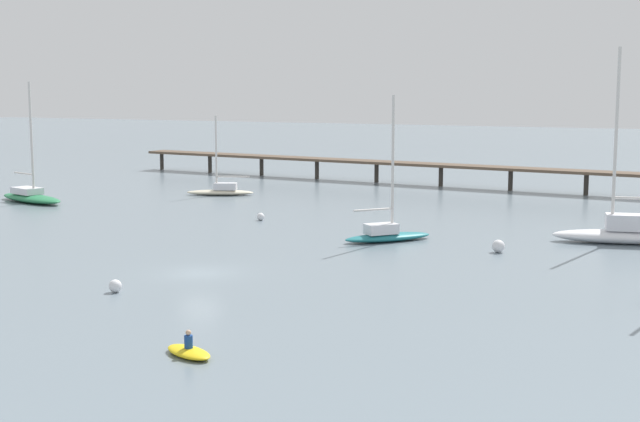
{
  "coord_description": "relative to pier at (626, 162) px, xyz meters",
  "views": [
    {
      "loc": [
        28.44,
        -46.04,
        11.36
      ],
      "look_at": [
        0.0,
        18.03,
        1.5
      ],
      "focal_mm": 50.63,
      "sensor_mm": 36.0,
      "label": 1
    }
  ],
  "objects": [
    {
      "name": "pier",
      "position": [
        0.0,
        0.0,
        0.0
      ],
      "size": [
        82.53,
        12.54,
        7.0
      ],
      "color": "brown",
      "rests_on": "ground_plane"
    },
    {
      "name": "mooring_buoy_outer",
      "position": [
        -21.49,
        -55.59,
        -3.28
      ],
      "size": [
        0.72,
        0.72,
        0.72
      ],
      "primitive_type": "sphere",
      "color": "silver",
      "rests_on": "ground_plane"
    },
    {
      "name": "sailboat_cream",
      "position": [
        -38.39,
        -14.89,
        -3.07
      ],
      "size": [
        7.12,
        4.21,
        8.2
      ],
      "color": "beige",
      "rests_on": "ground_plane"
    },
    {
      "name": "sailboat_teal",
      "position": [
        -13.38,
        -34.08,
        -2.98
      ],
      "size": [
        6.06,
        6.35,
        10.61
      ],
      "color": "#1E727A",
      "rests_on": "ground_plane"
    },
    {
      "name": "mooring_buoy_far",
      "position": [
        -26.52,
        -28.78,
        -3.32
      ],
      "size": [
        0.64,
        0.64,
        0.64
      ],
      "primitive_type": "sphere",
      "color": "silver",
      "rests_on": "ground_plane"
    },
    {
      "name": "sailboat_white",
      "position": [
        2.35,
        -28.09,
        -2.73
      ],
      "size": [
        9.55,
        4.11,
        13.98
      ],
      "color": "white",
      "rests_on": "ground_plane"
    },
    {
      "name": "dinghy_yellow",
      "position": [
        -11.47,
        -64.0,
        -3.43
      ],
      "size": [
        2.93,
        2.2,
        1.14
      ],
      "color": "yellow",
      "rests_on": "ground_plane"
    },
    {
      "name": "ground_plane",
      "position": [
        -19.93,
        -49.33,
        -3.64
      ],
      "size": [
        400.0,
        400.0,
        0.0
      ],
      "primitive_type": "plane",
      "color": "slate"
    },
    {
      "name": "mooring_buoy_near",
      "position": [
        -4.9,
        -35.19,
        -3.2
      ],
      "size": [
        0.87,
        0.87,
        0.87
      ],
      "primitive_type": "sphere",
      "color": "silver",
      "rests_on": "ground_plane"
    },
    {
      "name": "sailboat_green",
      "position": [
        -52.52,
        -27.28,
        -2.99
      ],
      "size": [
        9.61,
        5.34,
        11.62
      ],
      "color": "#287F4C",
      "rests_on": "ground_plane"
    }
  ]
}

